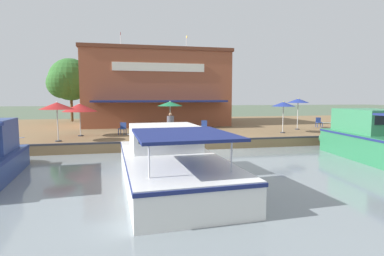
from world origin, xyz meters
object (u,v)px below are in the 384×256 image
(cafe_chair_facing_river, at_px, (123,128))
(patio_umbrella_by_entrance, at_px, (170,104))
(patio_umbrella_back_row, at_px, (298,101))
(cafe_chair_far_corner_seat, at_px, (204,125))
(motorboat_outer_channel, at_px, (166,158))
(patio_umbrella_mid_patio_right, at_px, (283,104))
(cafe_chair_beside_entrance, at_px, (319,122))
(tree_upstream_bank, at_px, (68,80))
(motorboat_second_along, at_px, (373,140))
(patio_umbrella_mid_patio_left, at_px, (80,108))
(patio_umbrella_far_corner, at_px, (57,106))
(person_at_quay_edge, at_px, (170,122))
(waterfront_restaurant, at_px, (155,89))

(cafe_chair_facing_river, bearing_deg, patio_umbrella_by_entrance, 66.61)
(patio_umbrella_by_entrance, height_order, patio_umbrella_back_row, patio_umbrella_back_row)
(cafe_chair_far_corner_seat, height_order, motorboat_outer_channel, motorboat_outer_channel)
(patio_umbrella_mid_patio_right, relative_size, cafe_chair_far_corner_seat, 2.73)
(cafe_chair_beside_entrance, distance_m, tree_upstream_bank, 25.60)
(cafe_chair_facing_river, height_order, motorboat_second_along, motorboat_second_along)
(cafe_chair_facing_river, relative_size, cafe_chair_far_corner_seat, 1.00)
(motorboat_outer_channel, bearing_deg, cafe_chair_beside_entrance, 128.31)
(cafe_chair_facing_river, bearing_deg, motorboat_second_along, 56.24)
(cafe_chair_facing_river, bearing_deg, patio_umbrella_mid_patio_left, -84.49)
(cafe_chair_far_corner_seat, xyz_separation_m, motorboat_second_along, (9.18, 6.60, -0.06))
(patio_umbrella_mid_patio_left, bearing_deg, cafe_chair_facing_river, 95.51)
(cafe_chair_far_corner_seat, bearing_deg, patio_umbrella_by_entrance, -54.30)
(patio_umbrella_mid_patio_right, distance_m, tree_upstream_bank, 22.78)
(patio_umbrella_by_entrance, relative_size, motorboat_second_along, 0.28)
(cafe_chair_facing_river, bearing_deg, patio_umbrella_mid_patio_right, 83.29)
(patio_umbrella_far_corner, xyz_separation_m, patio_umbrella_by_entrance, (-1.28, 6.84, 0.06))
(cafe_chair_facing_river, bearing_deg, cafe_chair_far_corner_seat, 96.67)
(patio_umbrella_far_corner, height_order, motorboat_second_along, patio_umbrella_far_corner)
(patio_umbrella_by_entrance, height_order, cafe_chair_facing_river, patio_umbrella_by_entrance)
(motorboat_second_along, bearing_deg, patio_umbrella_mid_patio_right, -170.88)
(patio_umbrella_back_row, xyz_separation_m, cafe_chair_beside_entrance, (-1.38, 2.92, -1.85))
(patio_umbrella_far_corner, relative_size, patio_umbrella_back_row, 0.92)
(patio_umbrella_far_corner, distance_m, person_at_quay_edge, 6.85)
(patio_umbrella_back_row, bearing_deg, person_at_quay_edge, -75.44)
(waterfront_restaurant, relative_size, cafe_chair_far_corner_seat, 15.62)
(patio_umbrella_far_corner, relative_size, motorboat_outer_channel, 0.24)
(cafe_chair_beside_entrance, relative_size, motorboat_outer_channel, 0.09)
(cafe_chair_far_corner_seat, bearing_deg, patio_umbrella_back_row, 89.02)
(patio_umbrella_far_corner, relative_size, patio_umbrella_mid_patio_right, 1.01)
(patio_umbrella_mid_patio_left, xyz_separation_m, patio_umbrella_back_row, (-0.84, 16.66, 0.41))
(cafe_chair_facing_river, distance_m, motorboat_outer_channel, 10.03)
(waterfront_restaurant, bearing_deg, cafe_chair_facing_river, -18.59)
(cafe_chair_beside_entrance, bearing_deg, waterfront_restaurant, -117.51)
(patio_umbrella_back_row, bearing_deg, cafe_chair_beside_entrance, 115.31)
(cafe_chair_facing_river, height_order, person_at_quay_edge, person_at_quay_edge)
(person_at_quay_edge, height_order, motorboat_outer_channel, person_at_quay_edge)
(patio_umbrella_by_entrance, xyz_separation_m, patio_umbrella_back_row, (-1.95, 10.72, 0.17))
(patio_umbrella_back_row, distance_m, person_at_quay_edge, 11.25)
(cafe_chair_far_corner_seat, relative_size, motorboat_outer_channel, 0.09)
(patio_umbrella_mid_patio_left, bearing_deg, waterfront_restaurant, 148.15)
(cafe_chair_facing_river, distance_m, person_at_quay_edge, 3.84)
(person_at_quay_edge, bearing_deg, patio_umbrella_mid_patio_right, 95.90)
(patio_umbrella_back_row, height_order, tree_upstream_bank, tree_upstream_bank)
(patio_umbrella_back_row, bearing_deg, motorboat_outer_channel, -49.08)
(patio_umbrella_back_row, distance_m, motorboat_second_along, 9.33)
(patio_umbrella_mid_patio_left, relative_size, person_at_quay_edge, 1.41)
(patio_umbrella_by_entrance, relative_size, cafe_chair_beside_entrance, 2.79)
(waterfront_restaurant, relative_size, tree_upstream_bank, 1.94)
(patio_umbrella_far_corner, distance_m, cafe_chair_facing_river, 4.81)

